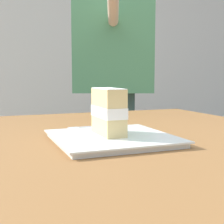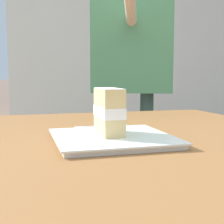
# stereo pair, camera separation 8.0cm
# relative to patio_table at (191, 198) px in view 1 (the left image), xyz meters

# --- Properties ---
(patio_table) EXTENTS (1.70, 1.02, 0.76)m
(patio_table) POSITION_rel_patio_table_xyz_m (0.00, 0.00, 0.00)
(patio_table) COLOR brown
(patio_table) RESTS_ON ground
(dessert_plate) EXTENTS (0.29, 0.29, 0.02)m
(dessert_plate) POSITION_rel_patio_table_xyz_m (0.21, 0.09, 0.09)
(dessert_plate) COLOR white
(dessert_plate) RESTS_ON patio_table
(cake_slice) EXTENTS (0.12, 0.06, 0.12)m
(cake_slice) POSITION_rel_patio_table_xyz_m (0.22, 0.09, 0.16)
(cake_slice) COLOR #E0C17A
(cake_slice) RESTS_ON dessert_plate
(dessert_fork) EXTENTS (0.03, 0.17, 0.01)m
(dessert_fork) POSITION_rel_patio_table_xyz_m (0.42, 0.08, 0.09)
(dessert_fork) COLOR silver
(dessert_fork) RESTS_ON patio_table
(diner_person) EXTENTS (0.62, 0.48, 1.63)m
(diner_person) POSITION_rel_patio_table_xyz_m (1.19, -0.30, 0.42)
(diner_person) COLOR #334B43
(diner_person) RESTS_ON ground
(patio_building) EXTENTS (3.68, 3.11, 3.44)m
(patio_building) POSITION_rel_patio_table_xyz_m (4.48, -1.14, 1.05)
(patio_building) COLOR silver
(patio_building) RESTS_ON ground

